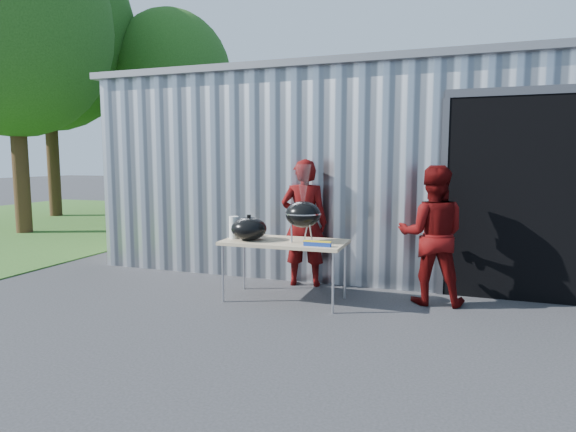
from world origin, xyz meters
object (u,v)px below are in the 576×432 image
at_px(folding_table, 285,244).
at_px(person_bystander, 432,235).
at_px(person_cook, 304,223).
at_px(kettle_grill, 303,207).

distance_m(folding_table, person_bystander, 1.78).
xyz_separation_m(person_cook, person_bystander, (1.70, -0.31, -0.04)).
xyz_separation_m(folding_table, person_cook, (0.01, 0.78, 0.16)).
bearing_deg(person_cook, person_bystander, 158.40).
distance_m(person_cook, person_bystander, 1.73).
bearing_deg(kettle_grill, person_cook, 105.93).
distance_m(kettle_grill, person_cook, 0.88).
bearing_deg(person_cook, kettle_grill, 94.59).
relative_size(person_cook, person_bystander, 1.05).
xyz_separation_m(kettle_grill, person_cook, (-0.23, 0.80, -0.30)).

